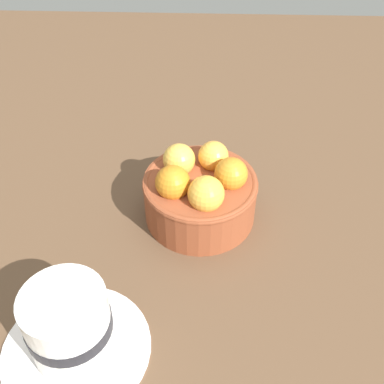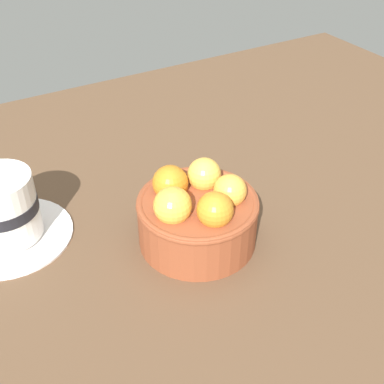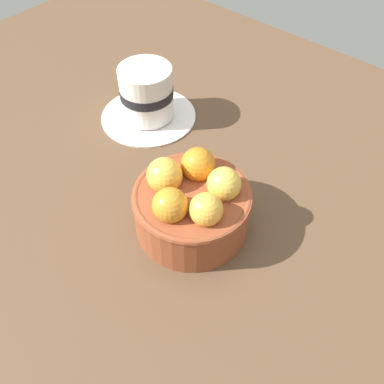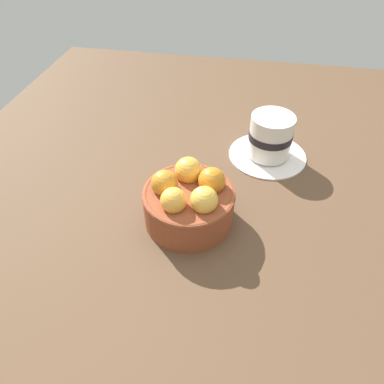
{
  "view_description": "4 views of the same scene",
  "coord_description": "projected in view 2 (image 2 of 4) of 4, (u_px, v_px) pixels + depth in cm",
  "views": [
    {
      "loc": [
        -45.22,
        -0.64,
        46.02
      ],
      "look_at": [
        -1.79,
        0.99,
        5.86
      ],
      "focal_mm": 44.49,
      "sensor_mm": 36.0,
      "label": 1
    },
    {
      "loc": [
        -23.97,
        -40.14,
        41.97
      ],
      "look_at": [
        0.23,
        1.76,
        6.28
      ],
      "focal_mm": 46.3,
      "sensor_mm": 36.0,
      "label": 2
    },
    {
      "loc": [
        22.84,
        -26.37,
        45.49
      ],
      "look_at": [
        -0.43,
        0.49,
        5.78
      ],
      "focal_mm": 40.69,
      "sensor_mm": 36.0,
      "label": 3
    },
    {
      "loc": [
        40.68,
        8.03,
        44.42
      ],
      "look_at": [
        -1.15,
        0.33,
        5.23
      ],
      "focal_mm": 33.75,
      "sensor_mm": 36.0,
      "label": 4
    }
  ],
  "objects": [
    {
      "name": "ground_plane",
      "position": [
        197.0,
        254.0,
        0.64
      ],
      "size": [
        136.1,
        103.05,
        4.83
      ],
      "primitive_type": "cube",
      "color": "brown"
    },
    {
      "name": "terracotta_bowl",
      "position": [
        197.0,
        213.0,
        0.6
      ],
      "size": [
        14.8,
        14.8,
        9.69
      ],
      "color": "brown",
      "rests_on": "ground_plane"
    },
    {
      "name": "coffee_cup",
      "position": [
        4.0,
        211.0,
        0.61
      ],
      "size": [
        15.6,
        15.6,
        9.08
      ],
      "color": "white",
      "rests_on": "ground_plane"
    }
  ]
}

